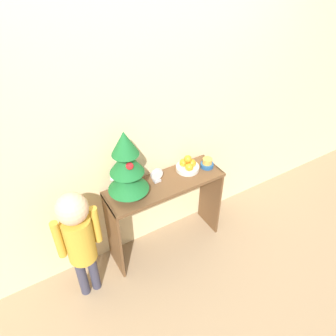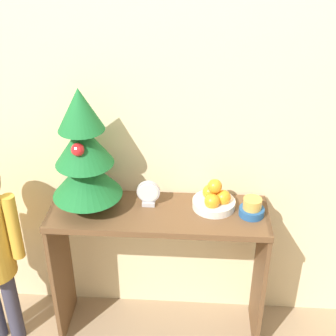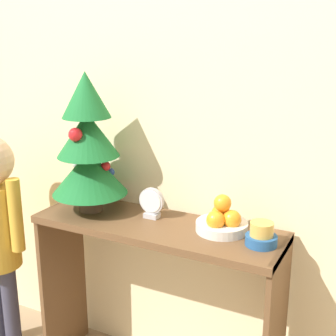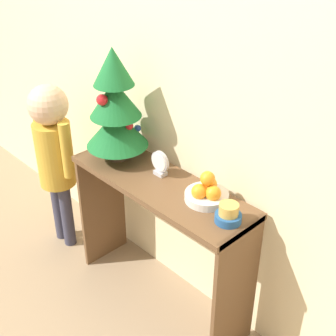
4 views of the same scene
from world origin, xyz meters
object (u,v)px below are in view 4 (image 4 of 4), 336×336
(desk_clock, at_px, (160,164))
(child_figure, at_px, (54,147))
(fruit_bowl, at_px, (207,192))
(singing_bowl, at_px, (228,214))
(mini_tree, at_px, (115,108))

(desk_clock, relative_size, child_figure, 0.12)
(fruit_bowl, xyz_separation_m, desk_clock, (-0.31, -0.00, 0.02))
(desk_clock, distance_m, child_figure, 0.76)
(fruit_bowl, relative_size, singing_bowl, 1.74)
(mini_tree, xyz_separation_m, fruit_bowl, (0.58, 0.05, -0.24))
(desk_clock, bearing_deg, mini_tree, -170.97)
(singing_bowl, bearing_deg, fruit_bowl, 162.74)
(mini_tree, height_order, fruit_bowl, mini_tree)
(singing_bowl, distance_m, child_figure, 1.22)
(mini_tree, xyz_separation_m, child_figure, (-0.46, -0.11, -0.35))
(singing_bowl, bearing_deg, desk_clock, 173.95)
(fruit_bowl, xyz_separation_m, child_figure, (-1.04, -0.16, -0.12))
(mini_tree, xyz_separation_m, desk_clock, (0.27, 0.04, -0.22))
(mini_tree, bearing_deg, singing_bowl, -0.53)
(mini_tree, relative_size, desk_clock, 4.59)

